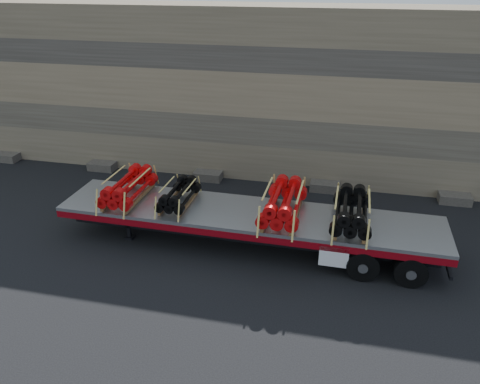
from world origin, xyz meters
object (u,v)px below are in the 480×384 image
object	(u,v)px
bundle_rear	(351,212)
trailer	(247,229)
bundle_front	(128,188)
bundle_midfront	(179,195)
bundle_midrear	(283,204)

from	to	relation	value
bundle_rear	trailer	bearing A→B (deg)	-180.00
bundle_front	bundle_rear	bearing A→B (deg)	0.00
bundle_rear	bundle_midfront	bearing A→B (deg)	180.00
bundle_front	bundle_rear	xyz separation A→B (m)	(7.31, -0.10, 0.00)
trailer	bundle_rear	world-z (taller)	bundle_rear
trailer	bundle_midfront	world-z (taller)	bundle_midfront
bundle_midrear	bundle_midfront	bearing A→B (deg)	180.00
bundle_midrear	bundle_front	bearing A→B (deg)	-180.00
trailer	bundle_midfront	distance (m)	2.50
bundle_midfront	bundle_rear	size ratio (longest dim) A/B	0.81
bundle_front	bundle_midfront	distance (m)	1.79
bundle_midfront	bundle_rear	distance (m)	5.53
bundle_front	bundle_midfront	bearing A→B (deg)	0.00
bundle_midrear	bundle_rear	xyz separation A→B (m)	(2.08, -0.03, -0.03)
bundle_front	bundle_midrear	size ratio (longest dim) A/B	0.93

